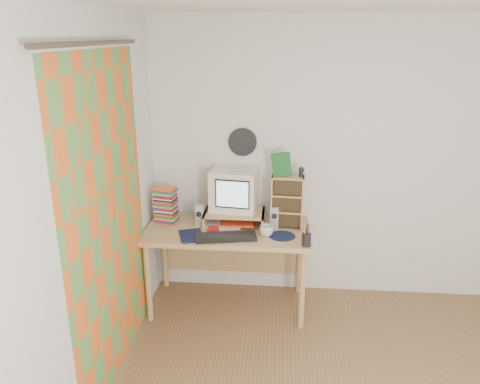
% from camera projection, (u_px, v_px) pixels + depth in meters
% --- Properties ---
extents(back_wall, '(3.50, 0.00, 3.50)m').
position_uv_depth(back_wall, '(348.00, 164.00, 4.11)').
color(back_wall, silver).
rests_on(back_wall, floor).
extents(left_wall, '(0.00, 3.50, 3.50)m').
position_uv_depth(left_wall, '(71.00, 239.00, 2.60)').
color(left_wall, silver).
rests_on(left_wall, floor).
extents(curtain, '(0.00, 2.20, 2.20)m').
position_uv_depth(curtain, '(109.00, 223.00, 3.08)').
color(curtain, orange).
rests_on(curtain, left_wall).
extents(wall_disc, '(0.25, 0.02, 0.25)m').
position_uv_depth(wall_disc, '(243.00, 142.00, 4.11)').
color(wall_disc, black).
rests_on(wall_disc, back_wall).
extents(desk, '(1.40, 0.70, 0.75)m').
position_uv_depth(desk, '(229.00, 240.00, 4.10)').
color(desk, tan).
rests_on(desk, floor).
extents(monitor_riser, '(0.52, 0.30, 0.12)m').
position_uv_depth(monitor_riser, '(234.00, 214.00, 4.06)').
color(monitor_riser, tan).
rests_on(monitor_riser, desk).
extents(crt_monitor, '(0.42, 0.42, 0.36)m').
position_uv_depth(crt_monitor, '(234.00, 190.00, 4.04)').
color(crt_monitor, silver).
rests_on(crt_monitor, monitor_riser).
extents(speaker_left, '(0.08, 0.08, 0.19)m').
position_uv_depth(speaker_left, '(200.00, 216.00, 4.03)').
color(speaker_left, silver).
rests_on(speaker_left, desk).
extents(speaker_right, '(0.07, 0.07, 0.19)m').
position_uv_depth(speaker_right, '(274.00, 217.00, 3.98)').
color(speaker_right, silver).
rests_on(speaker_right, desk).
extents(keyboard, '(0.51, 0.25, 0.03)m').
position_uv_depth(keyboard, '(226.00, 237.00, 3.80)').
color(keyboard, black).
rests_on(keyboard, desk).
extents(dvd_stack, '(0.20, 0.16, 0.26)m').
position_uv_depth(dvd_stack, '(166.00, 208.00, 4.12)').
color(dvd_stack, brown).
rests_on(dvd_stack, desk).
extents(cd_rack, '(0.28, 0.16, 0.45)m').
position_uv_depth(cd_rack, '(287.00, 202.00, 3.98)').
color(cd_rack, tan).
rests_on(cd_rack, desk).
extents(mug, '(0.12, 0.12, 0.09)m').
position_uv_depth(mug, '(266.00, 231.00, 3.85)').
color(mug, silver).
rests_on(mug, desk).
extents(diary, '(0.26, 0.23, 0.04)m').
position_uv_depth(diary, '(180.00, 235.00, 3.81)').
color(diary, '#0E1335').
rests_on(diary, desk).
extents(mousepad, '(0.28, 0.28, 0.00)m').
position_uv_depth(mousepad, '(282.00, 236.00, 3.85)').
color(mousepad, black).
rests_on(mousepad, desk).
extents(pen_cup, '(0.08, 0.08, 0.15)m').
position_uv_depth(pen_cup, '(307.00, 237.00, 3.65)').
color(pen_cup, black).
rests_on(pen_cup, desk).
extents(papers, '(0.32, 0.24, 0.04)m').
position_uv_depth(papers, '(229.00, 222.00, 4.08)').
color(papers, beige).
rests_on(papers, desk).
extents(red_box, '(0.09, 0.06, 0.04)m').
position_uv_depth(red_box, '(213.00, 229.00, 3.94)').
color(red_box, red).
rests_on(red_box, desk).
extents(game_box, '(0.16, 0.05, 0.20)m').
position_uv_depth(game_box, '(281.00, 164.00, 3.89)').
color(game_box, '#1A5D27').
rests_on(game_box, cd_rack).
extents(webcam, '(0.06, 0.06, 0.09)m').
position_uv_depth(webcam, '(301.00, 172.00, 3.88)').
color(webcam, black).
rests_on(webcam, cd_rack).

